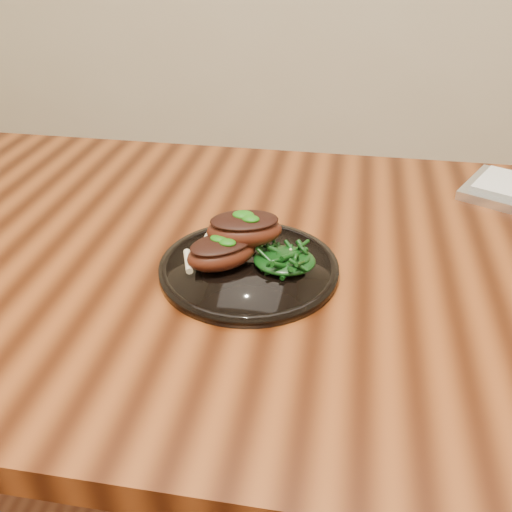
% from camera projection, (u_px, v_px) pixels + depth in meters
% --- Properties ---
extents(desk, '(1.60, 0.80, 0.75)m').
position_uv_depth(desk, '(321.00, 306.00, 0.85)').
color(desk, '#321206').
rests_on(desk, ground).
extents(plate, '(0.24, 0.24, 0.01)m').
position_uv_depth(plate, '(249.00, 268.00, 0.77)').
color(plate, black).
rests_on(plate, desk).
extents(lamb_chop_front, '(0.11, 0.11, 0.04)m').
position_uv_depth(lamb_chop_front, '(221.00, 251.00, 0.75)').
color(lamb_chop_front, '#491A0E').
rests_on(lamb_chop_front, plate).
extents(lamb_chop_back, '(0.12, 0.09, 0.05)m').
position_uv_depth(lamb_chop_back, '(244.00, 228.00, 0.77)').
color(lamb_chop_back, '#491A0E').
rests_on(lamb_chop_back, plate).
extents(herb_smear, '(0.09, 0.06, 0.01)m').
position_uv_depth(herb_smear, '(235.00, 241.00, 0.81)').
color(herb_smear, '#0C4907').
rests_on(herb_smear, plate).
extents(greens_heap, '(0.08, 0.08, 0.03)m').
position_uv_depth(greens_heap, '(285.00, 257.00, 0.76)').
color(greens_heap, black).
rests_on(greens_heap, plate).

